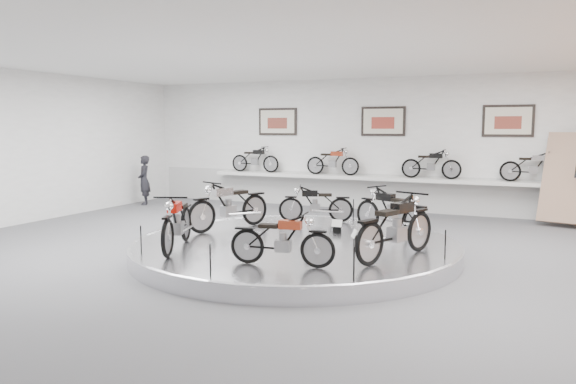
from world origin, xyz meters
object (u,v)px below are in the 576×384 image
at_px(bike_e, 282,239).
at_px(bike_c, 229,205).
at_px(shelf, 380,178).
at_px(bike_d, 177,221).
at_px(bike_a, 391,211).
at_px(visitor, 144,180).
at_px(display_platform, 295,248).
at_px(bike_b, 316,204).
at_px(bike_f, 396,226).

bearing_deg(bike_e, bike_c, 125.58).
height_order(shelf, bike_e, bike_e).
bearing_deg(bike_d, bike_a, 112.08).
xyz_separation_m(bike_c, visitor, (-5.57, 4.12, -0.04)).
bearing_deg(bike_a, display_platform, 72.72).
bearing_deg(display_platform, bike_e, -72.51).
bearing_deg(bike_b, bike_a, 139.06).
bearing_deg(bike_d, bike_e, 59.38).
height_order(bike_d, bike_e, bike_d).
bearing_deg(bike_b, bike_f, 110.90).
relative_size(bike_b, visitor, 0.93).
bearing_deg(bike_e, bike_b, 95.39).
distance_m(bike_e, bike_f, 2.02).
bearing_deg(bike_e, bike_a, 66.13).
height_order(bike_a, bike_c, bike_c).
bearing_deg(bike_a, bike_e, 102.52).
distance_m(bike_d, bike_f, 3.95).
bearing_deg(bike_e, visitor, 131.81).
height_order(bike_c, bike_e, bike_c).
bearing_deg(bike_a, bike_b, 8.00).
relative_size(shelf, visitor, 6.86).
distance_m(shelf, bike_b, 4.19).
xyz_separation_m(bike_b, bike_e, (1.03, -4.15, 0.00)).
height_order(bike_c, visitor, visitor).
relative_size(bike_c, bike_e, 1.23).
bearing_deg(visitor, bike_d, 5.26).
bearing_deg(bike_f, visitor, 81.17).
height_order(bike_b, bike_e, bike_e).
bearing_deg(bike_c, bike_f, 95.22).
bearing_deg(bike_c, display_platform, 94.28).
bearing_deg(display_platform, bike_d, -137.70).
distance_m(display_platform, bike_a, 2.27).
bearing_deg(bike_f, display_platform, 94.13).
distance_m(display_platform, bike_c, 2.04).
bearing_deg(bike_a, visitor, 8.22).
relative_size(bike_a, bike_c, 0.91).
relative_size(bike_c, bike_f, 0.97).
distance_m(bike_d, visitor, 8.47).
bearing_deg(bike_b, shelf, -117.10).
bearing_deg(visitor, bike_e, 13.25).
relative_size(display_platform, bike_f, 3.39).
relative_size(bike_d, bike_e, 1.18).
relative_size(bike_d, visitor, 1.09).
bearing_deg(bike_f, bike_b, 62.42).
height_order(bike_d, visitor, visitor).
bearing_deg(shelf, bike_e, -85.87).
bearing_deg(shelf, bike_a, -72.44).
bearing_deg(bike_c, bike_e, 66.44).
relative_size(shelf, bike_d, 6.26).
xyz_separation_m(bike_a, bike_b, (-1.97, 0.71, -0.06)).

